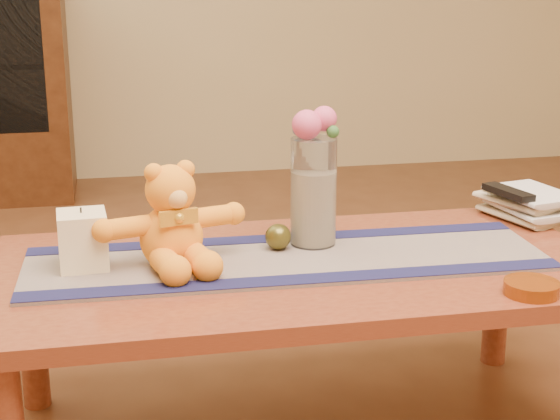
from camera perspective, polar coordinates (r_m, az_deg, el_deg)
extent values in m
cube|color=maroon|center=(1.98, 1.42, -4.10)|extent=(1.40, 0.70, 0.04)
cylinder|color=maroon|center=(2.30, -16.22, -7.84)|extent=(0.07, 0.07, 0.41)
cylinder|color=maroon|center=(2.52, 14.29, -5.52)|extent=(0.07, 0.07, 0.41)
cube|color=#1D1947|center=(1.98, 0.53, -3.31)|extent=(1.21, 0.38, 0.01)
cube|color=#151741|center=(1.85, 1.36, -4.64)|extent=(1.20, 0.09, 0.00)
cube|color=#151741|center=(2.12, -0.20, -1.88)|extent=(1.20, 0.09, 0.00)
cube|color=#FBE9B9|center=(1.95, -13.01, -1.96)|extent=(0.11, 0.11, 0.13)
cylinder|color=black|center=(1.93, -13.14, 0.00)|extent=(0.00, 0.00, 0.01)
cylinder|color=silver|center=(2.04, 2.25, 1.22)|extent=(0.11, 0.11, 0.26)
cylinder|color=beige|center=(2.05, 2.23, 0.17)|extent=(0.09, 0.09, 0.18)
sphere|color=#DD4E7F|center=(1.99, 1.80, 5.71)|extent=(0.07, 0.07, 0.07)
sphere|color=#DD4E7F|center=(2.02, 2.96, 6.10)|extent=(0.06, 0.06, 0.06)
sphere|color=#4B64A3|center=(2.04, 2.34, 5.77)|extent=(0.04, 0.04, 0.04)
sphere|color=#4B64A3|center=(2.02, 1.33, 5.43)|extent=(0.04, 0.04, 0.04)
sphere|color=#33662D|center=(2.00, 3.55, 5.23)|extent=(0.03, 0.03, 0.03)
sphere|color=#474317|center=(2.03, -0.13, -1.79)|extent=(0.06, 0.06, 0.06)
imported|color=beige|center=(2.35, 14.68, -0.54)|extent=(0.23, 0.26, 0.02)
imported|color=beige|center=(2.34, 14.87, -0.10)|extent=(0.20, 0.25, 0.02)
imported|color=beige|center=(2.34, 14.59, 0.35)|extent=(0.23, 0.27, 0.02)
imported|color=beige|center=(2.33, 14.89, 0.80)|extent=(0.21, 0.25, 0.02)
cube|color=black|center=(2.32, 14.97, 1.16)|extent=(0.08, 0.17, 0.02)
cylinder|color=#BF5914|center=(1.86, 16.42, -5.00)|extent=(0.14, 0.14, 0.03)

